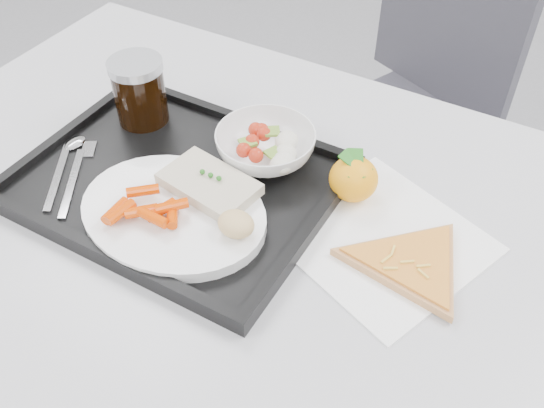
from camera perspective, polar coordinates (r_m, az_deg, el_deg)
table at (r=0.93m, az=-2.40°, el=-3.26°), size 1.20×0.80×0.75m
chair at (r=1.54m, az=14.11°, el=10.33°), size 0.55×0.56×0.93m
tray at (r=0.91m, az=-8.86°, el=1.97°), size 0.45×0.35×0.03m
dinner_plate at (r=0.85m, az=-9.25°, el=-0.88°), size 0.27×0.27×0.02m
fish_fillet at (r=0.86m, az=-5.93°, el=1.89°), size 0.15×0.10×0.03m
bread_roll at (r=0.79m, az=-3.40°, el=-1.89°), size 0.05×0.05×0.03m
salad_bowl at (r=0.92m, az=-0.60°, el=5.51°), size 0.15×0.15×0.05m
cola_glass at (r=1.01m, az=-12.39°, el=10.44°), size 0.09×0.09×0.11m
cutlery at (r=0.97m, az=-18.42°, el=3.58°), size 0.13×0.16×0.01m
napkin at (r=0.85m, az=10.19°, el=-3.23°), size 0.32×0.31×0.00m
tangerine at (r=0.88m, az=7.68°, el=2.38°), size 0.07×0.07×0.07m
pizza_slice at (r=0.81m, az=12.96°, el=-5.46°), size 0.27×0.27×0.02m
carrot_pile at (r=0.83m, az=-11.66°, el=-0.46°), size 0.10×0.09×0.02m
salad_contents at (r=0.90m, az=0.26°, el=5.29°), size 0.10×0.09×0.03m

